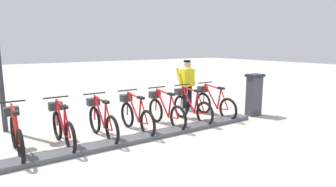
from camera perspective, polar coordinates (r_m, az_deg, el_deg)
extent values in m
plane|color=#BAAFA5|center=(6.47, -5.96, -9.50)|extent=(60.00, 60.00, 0.00)
cube|color=#47474C|center=(6.46, -5.97, -9.08)|extent=(0.44, 6.94, 0.10)
cube|color=#38383D|center=(8.89, 17.23, -0.53)|extent=(0.28, 0.44, 1.20)
cube|color=#194C8C|center=(8.93, 16.60, 1.82)|extent=(0.03, 0.30, 0.40)
cube|color=black|center=(8.80, 17.44, 3.57)|extent=(0.36, 0.52, 0.08)
torus|color=black|center=(8.09, 12.23, -3.23)|extent=(0.67, 0.08, 0.67)
torus|color=black|center=(8.82, 7.25, -1.99)|extent=(0.67, 0.08, 0.67)
cylinder|color=red|center=(8.52, 8.83, -0.54)|extent=(0.60, 0.05, 0.70)
cylinder|color=red|center=(8.29, 10.45, -1.13)|extent=(0.16, 0.05, 0.61)
cylinder|color=red|center=(8.43, 9.17, 1.41)|extent=(0.69, 0.05, 0.11)
cylinder|color=red|center=(8.24, 11.15, -3.15)|extent=(0.43, 0.04, 0.09)
cylinder|color=red|center=(8.14, 11.52, -1.17)|extent=(0.33, 0.04, 0.56)
cylinder|color=red|center=(8.74, 7.43, -0.05)|extent=(0.10, 0.04, 0.62)
cube|color=black|center=(8.19, 10.82, 1.07)|extent=(0.22, 0.10, 0.06)
cylinder|color=black|center=(8.66, 7.61, 2.25)|extent=(0.04, 0.54, 0.03)
cube|color=#2D2D2D|center=(8.78, 7.10, 0.90)|extent=(0.20, 0.28, 0.18)
torus|color=black|center=(7.50, 7.56, -4.14)|extent=(0.67, 0.08, 0.67)
torus|color=black|center=(8.28, 2.66, -2.71)|extent=(0.67, 0.08, 0.67)
cylinder|color=red|center=(7.96, 4.18, -1.19)|extent=(0.60, 0.05, 0.70)
cylinder|color=red|center=(7.71, 5.78, -1.84)|extent=(0.16, 0.05, 0.61)
cylinder|color=red|center=(7.86, 4.48, 0.89)|extent=(0.69, 0.05, 0.11)
cylinder|color=red|center=(7.66, 6.48, -4.03)|extent=(0.43, 0.04, 0.09)
cylinder|color=red|center=(7.55, 6.83, -1.91)|extent=(0.33, 0.04, 0.56)
cylinder|color=red|center=(8.20, 2.81, -0.65)|extent=(0.10, 0.04, 0.62)
cube|color=black|center=(7.60, 6.11, 0.52)|extent=(0.22, 0.10, 0.06)
cylinder|color=black|center=(8.11, 2.96, 1.80)|extent=(0.04, 0.54, 0.03)
cube|color=#2D2D2D|center=(8.23, 2.48, 0.37)|extent=(0.20, 0.28, 0.18)
torus|color=black|center=(6.96, 2.11, -5.16)|extent=(0.67, 0.08, 0.67)
torus|color=black|center=(7.80, -2.53, -3.50)|extent=(0.67, 0.08, 0.67)
cylinder|color=red|center=(7.46, -1.14, -1.92)|extent=(0.60, 0.05, 0.70)
cylinder|color=red|center=(7.19, 0.38, -2.65)|extent=(0.16, 0.05, 0.61)
cylinder|color=red|center=(7.35, -0.89, 0.29)|extent=(0.69, 0.05, 0.11)
cylinder|color=red|center=(7.14, 1.08, -5.01)|extent=(0.43, 0.04, 0.09)
cylinder|color=red|center=(7.02, 1.38, -2.74)|extent=(0.33, 0.04, 0.56)
cylinder|color=red|center=(7.71, -2.43, -1.32)|extent=(0.10, 0.04, 0.62)
cube|color=black|center=(7.08, 0.66, -0.13)|extent=(0.22, 0.10, 0.06)
cylinder|color=black|center=(7.62, -2.33, 1.28)|extent=(0.04, 0.54, 0.03)
cube|color=#2D2D2D|center=(7.75, -2.75, -0.23)|extent=(0.20, 0.28, 0.18)
torus|color=black|center=(6.50, -4.19, -6.27)|extent=(0.67, 0.08, 0.67)
torus|color=black|center=(7.40, -8.36, -4.35)|extent=(0.67, 0.08, 0.67)
cylinder|color=red|center=(7.03, -7.16, -2.72)|extent=(0.60, 0.05, 0.70)
cylinder|color=red|center=(6.75, -5.80, -3.55)|extent=(0.16, 0.05, 0.61)
cylinder|color=red|center=(6.92, -6.99, -0.39)|extent=(0.69, 0.05, 0.11)
cylinder|color=red|center=(6.69, -5.12, -6.07)|extent=(0.43, 0.04, 0.09)
cylinder|color=red|center=(6.56, -4.90, -3.68)|extent=(0.33, 0.04, 0.56)
cylinder|color=red|center=(7.30, -8.31, -2.06)|extent=(0.10, 0.04, 0.62)
cube|color=black|center=(6.63, -5.60, -0.87)|extent=(0.22, 0.10, 0.06)
cylinder|color=black|center=(7.21, -8.27, 0.68)|extent=(0.04, 0.54, 0.03)
cube|color=#2D2D2D|center=(7.34, -8.62, -0.91)|extent=(0.20, 0.28, 0.18)
torus|color=black|center=(6.14, -11.38, -7.45)|extent=(0.67, 0.08, 0.67)
torus|color=black|center=(7.08, -14.80, -5.24)|extent=(0.67, 0.08, 0.67)
cylinder|color=red|center=(6.70, -13.89, -3.59)|extent=(0.60, 0.05, 0.70)
cylinder|color=red|center=(6.39, -12.77, -4.51)|extent=(0.16, 0.05, 0.61)
cylinder|color=red|center=(6.58, -13.81, -1.15)|extent=(0.69, 0.05, 0.11)
cylinder|color=red|center=(6.33, -12.15, -7.19)|extent=(0.43, 0.04, 0.09)
cylinder|color=red|center=(6.20, -12.03, -4.68)|extent=(0.33, 0.04, 0.56)
cylinder|color=red|center=(6.98, -14.82, -2.86)|extent=(0.10, 0.04, 0.62)
cube|color=black|center=(6.27, -12.68, -1.70)|extent=(0.22, 0.10, 0.06)
cylinder|color=black|center=(6.88, -14.87, 0.00)|extent=(0.04, 0.54, 0.03)
cube|color=#2D2D2D|center=(7.02, -15.10, -1.64)|extent=(0.20, 0.28, 0.18)
torus|color=black|center=(5.88, -19.39, -8.61)|extent=(0.67, 0.08, 0.67)
torus|color=black|center=(6.86, -21.77, -6.12)|extent=(0.67, 0.08, 0.67)
cylinder|color=red|center=(6.46, -21.23, -4.47)|extent=(0.60, 0.05, 0.70)
cylinder|color=red|center=(6.15, -20.44, -5.48)|extent=(0.16, 0.05, 0.61)
cylinder|color=red|center=(6.34, -21.27, -1.96)|extent=(0.69, 0.05, 0.11)
cylinder|color=red|center=(6.08, -19.92, -8.29)|extent=(0.43, 0.04, 0.09)
cylinder|color=red|center=(5.94, -19.94, -5.70)|extent=(0.33, 0.04, 0.56)
cylinder|color=red|center=(6.75, -21.88, -3.67)|extent=(0.10, 0.04, 0.62)
cube|color=black|center=(6.01, -20.49, -2.58)|extent=(0.22, 0.10, 0.06)
cylinder|color=black|center=(6.65, -22.02, -0.73)|extent=(0.04, 0.54, 0.03)
cube|color=#2D2D2D|center=(6.80, -22.10, -2.41)|extent=(0.20, 0.28, 0.18)
torus|color=black|center=(5.74, -27.99, -9.68)|extent=(0.67, 0.08, 0.67)
torus|color=black|center=(6.74, -29.11, -6.95)|extent=(0.67, 0.08, 0.67)
cylinder|color=red|center=(6.34, -29.00, -5.33)|extent=(0.60, 0.05, 0.70)
cylinder|color=red|center=(6.02, -28.62, -6.41)|extent=(0.16, 0.05, 0.61)
cylinder|color=red|center=(6.22, -29.17, -2.78)|extent=(0.69, 0.05, 0.11)
cylinder|color=red|center=(5.95, -28.23, -9.30)|extent=(0.43, 0.04, 0.09)
cylinder|color=red|center=(5.81, -28.40, -6.67)|extent=(0.33, 0.04, 0.56)
cylinder|color=red|center=(6.64, -29.30, -4.47)|extent=(0.10, 0.04, 0.62)
cube|color=black|center=(5.88, -28.82, -3.46)|extent=(0.22, 0.10, 0.06)
cylinder|color=black|center=(6.54, -29.54, -1.49)|extent=(0.04, 0.54, 0.03)
cube|color=#2D2D2D|center=(6.69, -29.47, -3.18)|extent=(0.20, 0.28, 0.18)
cube|color=white|center=(9.23, 3.14, -3.20)|extent=(0.26, 0.11, 0.10)
cube|color=white|center=(9.27, 4.68, -3.17)|extent=(0.26, 0.11, 0.10)
cylinder|color=black|center=(9.11, 3.43, -0.94)|extent=(0.15, 0.15, 0.82)
cylinder|color=black|center=(9.23, 4.43, -0.81)|extent=(0.15, 0.15, 0.82)
cube|color=yellow|center=(9.07, 3.99, 3.29)|extent=(0.27, 0.40, 0.56)
cylinder|color=yellow|center=(8.99, 2.28, 3.43)|extent=(0.34, 0.11, 0.57)
cylinder|color=yellow|center=(9.30, 4.90, 3.62)|extent=(0.34, 0.11, 0.57)
sphere|color=tan|center=(9.03, 4.02, 6.00)|extent=(0.22, 0.22, 0.22)
cylinder|color=black|center=(9.04, 3.95, 6.64)|extent=(0.22, 0.22, 0.06)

